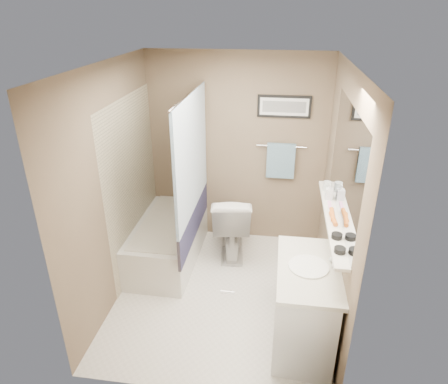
# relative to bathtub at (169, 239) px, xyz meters

# --- Properties ---
(ground) EXTENTS (2.50, 2.50, 0.00)m
(ground) POSITION_rel_bathtub_xyz_m (0.75, -0.59, -0.25)
(ground) COLOR silver
(ground) RESTS_ON ground
(ceiling) EXTENTS (2.20, 2.50, 0.04)m
(ceiling) POSITION_rel_bathtub_xyz_m (0.75, -0.59, 2.13)
(ceiling) COLOR white
(ceiling) RESTS_ON wall_back
(wall_back) EXTENTS (2.20, 0.04, 2.40)m
(wall_back) POSITION_rel_bathtub_xyz_m (0.75, 0.64, 0.95)
(wall_back) COLOR brown
(wall_back) RESTS_ON ground
(wall_front) EXTENTS (2.20, 0.04, 2.40)m
(wall_front) POSITION_rel_bathtub_xyz_m (0.75, -1.82, 0.95)
(wall_front) COLOR brown
(wall_front) RESTS_ON ground
(wall_left) EXTENTS (0.04, 2.50, 2.40)m
(wall_left) POSITION_rel_bathtub_xyz_m (-0.33, -0.59, 0.95)
(wall_left) COLOR brown
(wall_left) RESTS_ON ground
(wall_right) EXTENTS (0.04, 2.50, 2.40)m
(wall_right) POSITION_rel_bathtub_xyz_m (1.83, -0.59, 0.95)
(wall_right) COLOR brown
(wall_right) RESTS_ON ground
(tile_surround) EXTENTS (0.02, 1.55, 2.00)m
(tile_surround) POSITION_rel_bathtub_xyz_m (-0.34, -0.09, 0.75)
(tile_surround) COLOR tan
(tile_surround) RESTS_ON wall_left
(curtain_rod) EXTENTS (0.02, 1.55, 0.02)m
(curtain_rod) POSITION_rel_bathtub_xyz_m (0.35, -0.09, 1.80)
(curtain_rod) COLOR silver
(curtain_rod) RESTS_ON wall_left
(curtain_upper) EXTENTS (0.03, 1.45, 1.28)m
(curtain_upper) POSITION_rel_bathtub_xyz_m (0.35, -0.09, 1.15)
(curtain_upper) COLOR white
(curtain_upper) RESTS_ON curtain_rod
(curtain_lower) EXTENTS (0.03, 1.45, 0.36)m
(curtain_lower) POSITION_rel_bathtub_xyz_m (0.35, -0.09, 0.33)
(curtain_lower) COLOR #2B294D
(curtain_lower) RESTS_ON curtain_rod
(mirror) EXTENTS (0.02, 1.60, 1.00)m
(mirror) POSITION_rel_bathtub_xyz_m (1.84, -0.74, 1.37)
(mirror) COLOR silver
(mirror) RESTS_ON wall_right
(shelf) EXTENTS (0.12, 1.60, 0.03)m
(shelf) POSITION_rel_bathtub_xyz_m (1.79, -0.74, 0.85)
(shelf) COLOR silver
(shelf) RESTS_ON wall_right
(towel_bar) EXTENTS (0.60, 0.02, 0.02)m
(towel_bar) POSITION_rel_bathtub_xyz_m (1.30, 0.62, 1.05)
(towel_bar) COLOR silver
(towel_bar) RESTS_ON wall_back
(towel) EXTENTS (0.34, 0.05, 0.44)m
(towel) POSITION_rel_bathtub_xyz_m (1.30, 0.60, 0.87)
(towel) COLOR #8FBCD0
(towel) RESTS_ON towel_bar
(art_frame) EXTENTS (0.62, 0.02, 0.26)m
(art_frame) POSITION_rel_bathtub_xyz_m (1.30, 0.64, 1.53)
(art_frame) COLOR black
(art_frame) RESTS_ON wall_back
(art_mat) EXTENTS (0.56, 0.00, 0.20)m
(art_mat) POSITION_rel_bathtub_xyz_m (1.30, 0.63, 1.53)
(art_mat) COLOR white
(art_mat) RESTS_ON art_frame
(art_image) EXTENTS (0.50, 0.00, 0.13)m
(art_image) POSITION_rel_bathtub_xyz_m (1.30, 0.62, 1.53)
(art_image) COLOR #595959
(art_image) RESTS_ON art_mat
(door) EXTENTS (0.80, 0.02, 2.00)m
(door) POSITION_rel_bathtub_xyz_m (1.30, -1.83, 0.75)
(door) COLOR silver
(door) RESTS_ON wall_front
(door_handle) EXTENTS (0.10, 0.02, 0.02)m
(door_handle) POSITION_rel_bathtub_xyz_m (0.97, -1.78, 0.75)
(door_handle) COLOR silver
(door_handle) RESTS_ON door
(bathtub) EXTENTS (0.72, 1.51, 0.50)m
(bathtub) POSITION_rel_bathtub_xyz_m (0.00, 0.00, 0.00)
(bathtub) COLOR silver
(bathtub) RESTS_ON ground
(tub_rim) EXTENTS (0.56, 1.36, 0.02)m
(tub_rim) POSITION_rel_bathtub_xyz_m (0.00, 0.00, 0.25)
(tub_rim) COLOR beige
(tub_rim) RESTS_ON bathtub
(toilet) EXTENTS (0.55, 0.85, 0.82)m
(toilet) POSITION_rel_bathtub_xyz_m (0.75, 0.23, 0.16)
(toilet) COLOR silver
(toilet) RESTS_ON ground
(vanity) EXTENTS (0.57, 0.93, 0.80)m
(vanity) POSITION_rel_bathtub_xyz_m (1.60, -1.17, 0.15)
(vanity) COLOR white
(vanity) RESTS_ON ground
(countertop) EXTENTS (0.54, 0.96, 0.04)m
(countertop) POSITION_rel_bathtub_xyz_m (1.59, -1.17, 0.57)
(countertop) COLOR beige
(countertop) RESTS_ON vanity
(sink_basin) EXTENTS (0.34, 0.34, 0.01)m
(sink_basin) POSITION_rel_bathtub_xyz_m (1.58, -1.17, 0.60)
(sink_basin) COLOR white
(sink_basin) RESTS_ON countertop
(faucet_spout) EXTENTS (0.02, 0.02, 0.10)m
(faucet_spout) POSITION_rel_bathtub_xyz_m (1.78, -1.17, 0.64)
(faucet_spout) COLOR silver
(faucet_spout) RESTS_ON countertop
(faucet_knob) EXTENTS (0.05, 0.05, 0.05)m
(faucet_knob) POSITION_rel_bathtub_xyz_m (1.78, -1.07, 0.62)
(faucet_knob) COLOR white
(faucet_knob) RESTS_ON countertop
(candle_bowl_near) EXTENTS (0.09, 0.09, 0.04)m
(candle_bowl_near) POSITION_rel_bathtub_xyz_m (1.79, -1.32, 0.89)
(candle_bowl_near) COLOR black
(candle_bowl_near) RESTS_ON shelf
(candle_bowl_far) EXTENTS (0.09, 0.09, 0.04)m
(candle_bowl_far) POSITION_rel_bathtub_xyz_m (1.79, -1.11, 0.89)
(candle_bowl_far) COLOR black
(candle_bowl_far) RESTS_ON shelf
(hair_brush_front) EXTENTS (0.06, 0.22, 0.04)m
(hair_brush_front) POSITION_rel_bathtub_xyz_m (1.79, -0.82, 0.89)
(hair_brush_front) COLOR #D4631D
(hair_brush_front) RESTS_ON shelf
(hair_brush_back) EXTENTS (0.05, 0.22, 0.04)m
(hair_brush_back) POSITION_rel_bathtub_xyz_m (1.79, -0.74, 0.89)
(hair_brush_back) COLOR orange
(hair_brush_back) RESTS_ON shelf
(pink_comb) EXTENTS (0.03, 0.16, 0.01)m
(pink_comb) POSITION_rel_bathtub_xyz_m (1.79, -0.51, 0.87)
(pink_comb) COLOR #F193C6
(pink_comb) RESTS_ON shelf
(glass_jar) EXTENTS (0.08, 0.08, 0.10)m
(glass_jar) POSITION_rel_bathtub_xyz_m (1.79, -0.18, 0.92)
(glass_jar) COLOR silver
(glass_jar) RESTS_ON shelf
(soap_bottle) EXTENTS (0.08, 0.08, 0.16)m
(soap_bottle) POSITION_rel_bathtub_xyz_m (1.79, -0.37, 0.95)
(soap_bottle) COLOR #999999
(soap_bottle) RESTS_ON shelf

